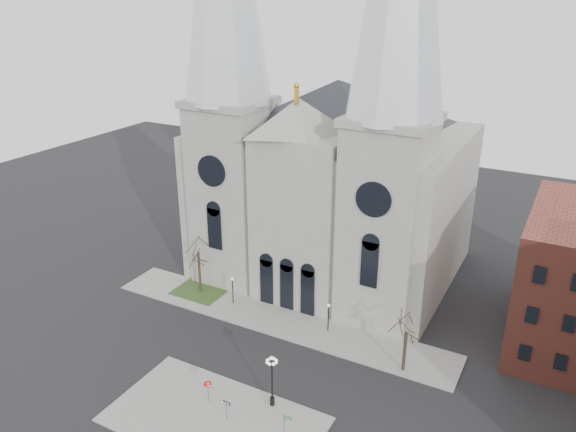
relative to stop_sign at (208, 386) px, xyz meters
The scene contains 13 objects.
ground 4.08m from the stop_sign, 111.04° to the left, with size 160.00×160.00×0.00m, color black.
sidewalk_near 2.88m from the stop_sign, 43.20° to the right, with size 18.00×10.00×0.14m, color gray.
sidewalk_far 14.58m from the stop_sign, 95.21° to the left, with size 40.00×6.00×0.14m, color gray.
grass_patch 19.80m from the stop_sign, 128.62° to the left, with size 6.00×5.00×0.18m, color #2D411C.
cathedral 31.15m from the stop_sign, 92.86° to the left, with size 33.00×26.66×54.00m.
tree_left 20.09m from the stop_sign, 128.62° to the left, with size 3.20×3.20×7.50m.
tree_right 18.67m from the stop_sign, 42.22° to the left, with size 3.20×3.20×6.00m.
ped_lamp_left 16.62m from the stop_sign, 116.12° to the left, with size 0.32×0.32×3.26m.
ped_lamp_right 15.64m from the stop_sign, 72.56° to the left, with size 0.32×0.32×3.26m.
stop_sign is the anchor object (origin of this frame).
globe_lamp 5.82m from the stop_sign, 23.85° to the left, with size 1.13×1.13×5.04m.
one_way_sign 2.90m from the stop_sign, 22.39° to the right, with size 0.87×0.09×1.99m.
street_name_sign 7.88m from the stop_sign, ahead, with size 0.68×0.13×2.12m.
Camera 1 is at (26.23, -34.89, 33.89)m, focal length 35.00 mm.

